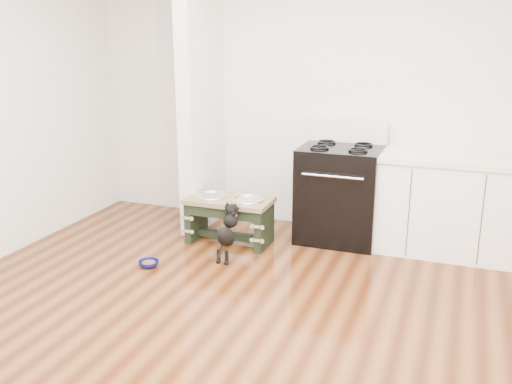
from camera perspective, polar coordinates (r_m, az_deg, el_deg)
name	(u,v)px	position (r m, az deg, el deg)	size (l,w,h in m)	color
ground	(229,343)	(3.90, -2.73, -14.80)	(5.00, 5.00, 0.00)	#401C0B
room_shell	(225,96)	(3.37, -3.10, 9.55)	(5.00, 5.00, 5.00)	silver
partition_wall	(201,96)	(5.78, -5.48, 9.55)	(0.15, 0.80, 2.70)	silver
oven_range	(340,192)	(5.55, 8.39, -0.01)	(0.76, 0.69, 1.14)	black
cabinet_run	(446,205)	(5.47, 18.49, -1.21)	(1.24, 0.64, 0.91)	white
dog_feeder	(229,211)	(5.45, -2.71, -1.93)	(0.81, 0.43, 0.46)	black
puppy	(228,230)	(5.09, -2.85, -3.83)	(0.14, 0.42, 0.49)	black
floor_bowl	(149,264)	(5.08, -10.68, -7.06)	(0.22, 0.22, 0.05)	#0C0E54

